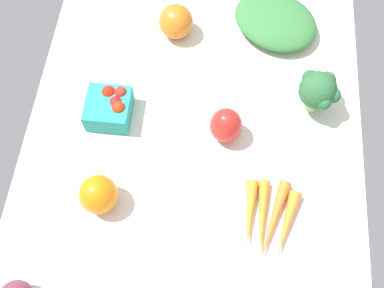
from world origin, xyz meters
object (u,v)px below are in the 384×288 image
object	(u,v)px
berry_basket	(110,107)
bell_pepper_red	(226,125)
leafy_greens_clump	(275,21)
broccoli_head	(319,89)
bell_pepper_orange	(98,194)
carrot_bunch	(269,219)
heirloom_tomato_orange	(176,22)

from	to	relation	value
berry_basket	bell_pepper_red	bearing A→B (deg)	83.89
bell_pepper_red	leafy_greens_clump	distance (cm)	33.53
broccoli_head	bell_pepper_orange	world-z (taller)	broccoli_head
broccoli_head	carrot_bunch	bearing A→B (deg)	-18.04
bell_pepper_red	berry_basket	world-z (taller)	bell_pepper_red
berry_basket	broccoli_head	bearing A→B (deg)	98.47
broccoli_head	leafy_greens_clump	world-z (taller)	broccoli_head
bell_pepper_red	leafy_greens_clump	world-z (taller)	bell_pepper_red
carrot_bunch	bell_pepper_orange	world-z (taller)	bell_pepper_orange
bell_pepper_red	bell_pepper_orange	bearing A→B (deg)	-53.15
heirloom_tomato_orange	bell_pepper_orange	bearing A→B (deg)	-12.79
broccoli_head	bell_pepper_red	bearing A→B (deg)	-63.84
broccoli_head	leafy_greens_clump	xyz separation A→B (cm)	(-22.15, -9.33, -4.15)
broccoli_head	carrot_bunch	distance (cm)	30.90
bell_pepper_orange	broccoli_head	bearing A→B (deg)	122.41
bell_pepper_red	leafy_greens_clump	size ratio (longest dim) A/B	0.42
broccoli_head	berry_basket	world-z (taller)	broccoli_head
leafy_greens_clump	berry_basket	xyz separation A→B (cm)	(29.01, -36.75, 0.29)
bell_pepper_red	bell_pepper_orange	world-z (taller)	same
carrot_bunch	leafy_greens_clump	distance (cm)	51.05
carrot_bunch	broccoli_head	bearing A→B (deg)	161.96
bell_pepper_red	heirloom_tomato_orange	world-z (taller)	bell_pepper_red
broccoli_head	bell_pepper_red	size ratio (longest dim) A/B	1.27
heirloom_tomato_orange	leafy_greens_clump	world-z (taller)	heirloom_tomato_orange
broccoli_head	carrot_bunch	xyz separation A→B (cm)	(28.88, -9.41, -5.70)
leafy_greens_clump	bell_pepper_orange	bearing A→B (deg)	-34.88
heirloom_tomato_orange	carrot_bunch	bearing A→B (deg)	27.51
bell_pepper_red	berry_basket	size ratio (longest dim) A/B	0.92
berry_basket	bell_pepper_orange	bearing A→B (deg)	4.45
berry_basket	leafy_greens_clump	bearing A→B (deg)	128.29
broccoli_head	heirloom_tomato_orange	distance (cm)	38.55
carrot_bunch	heirloom_tomato_orange	distance (cm)	53.10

